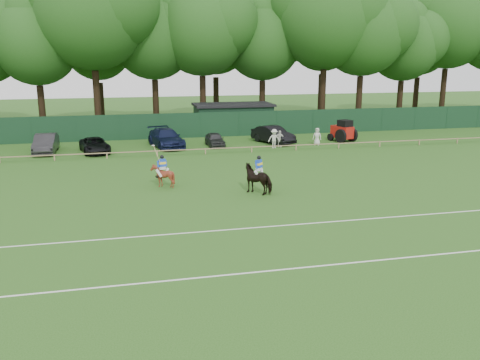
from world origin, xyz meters
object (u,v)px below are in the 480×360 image
object	(u,v)px
estate_black	(273,135)
spectator_left	(274,139)
sedan_navy	(166,138)
spectator_mid	(280,139)
suv_black	(95,145)
sedan_grey	(46,143)
horse_dark	(259,179)
tractor	(343,131)
spectator_right	(317,137)
hatch_grey	(215,139)
horse_chestnut	(163,176)
utility_shed	(233,118)

from	to	relation	value
estate_black	spectator_left	world-z (taller)	spectator_left
sedan_navy	spectator_mid	bearing A→B (deg)	-25.01
suv_black	spectator_left	distance (m)	15.56
sedan_grey	suv_black	world-z (taller)	sedan_grey
horse_dark	suv_black	distance (m)	18.71
sedan_grey	tractor	size ratio (longest dim) A/B	1.67
spectator_mid	spectator_right	distance (m)	3.66
hatch_grey	spectator_right	distance (m)	9.40
horse_dark	spectator_mid	bearing A→B (deg)	-156.57
sedan_navy	spectator_left	xyz separation A→B (m)	(9.34, -2.75, 0.04)
horse_dark	hatch_grey	bearing A→B (deg)	-135.83
horse_chestnut	tractor	world-z (taller)	tractor
spectator_right	estate_black	bearing A→B (deg)	-179.48
horse_chestnut	spectator_right	world-z (taller)	spectator_right
tractor	spectator_mid	bearing A→B (deg)	172.78
estate_black	tractor	distance (m)	6.81
hatch_grey	tractor	size ratio (longest dim) A/B	1.24
tractor	sedan_grey	bearing A→B (deg)	159.82
horse_dark	horse_chestnut	distance (m)	6.15
spectator_left	spectator_right	distance (m)	4.32
spectator_left	sedan_grey	bearing A→B (deg)	176.03
spectator_mid	spectator_left	bearing A→B (deg)	-135.54
suv_black	sedan_navy	xyz separation A→B (m)	(6.16, 1.42, 0.18)
spectator_right	sedan_navy	bearing A→B (deg)	-159.96
suv_black	sedan_grey	bearing A→B (deg)	155.63
horse_chestnut	spectator_left	world-z (taller)	spectator_left
sedan_grey	estate_black	bearing A→B (deg)	0.90
horse_dark	sedan_navy	distance (m)	17.58
horse_dark	sedan_navy	xyz separation A→B (m)	(-4.03, 17.11, -0.06)
sedan_navy	hatch_grey	size ratio (longest dim) A/B	1.56
horse_dark	horse_chestnut	world-z (taller)	horse_dark
horse_dark	spectator_left	distance (m)	15.31
estate_black	spectator_right	world-z (taller)	estate_black
sedan_navy	hatch_grey	distance (m)	4.40
sedan_grey	hatch_grey	bearing A→B (deg)	-0.16
horse_dark	estate_black	xyz separation A→B (m)	(5.98, 16.89, -0.07)
suv_black	utility_shed	world-z (taller)	utility_shed
hatch_grey	spectator_left	bearing A→B (deg)	-24.57
sedan_navy	utility_shed	xyz separation A→B (m)	(7.88, 7.74, 0.72)
suv_black	estate_black	xyz separation A→B (m)	(16.17, 1.20, 0.16)
spectator_right	utility_shed	xyz separation A→B (m)	(-5.75, 9.94, 0.74)
spectator_left	spectator_mid	size ratio (longest dim) A/B	1.13
sedan_grey	estate_black	world-z (taller)	estate_black
sedan_grey	horse_dark	bearing A→B (deg)	-49.28
horse_chestnut	suv_black	world-z (taller)	horse_chestnut
spectator_left	spectator_right	size ratio (longest dim) A/B	1.07
sedan_navy	tractor	distance (m)	16.81
sedan_navy	utility_shed	world-z (taller)	utility_shed
suv_black	estate_black	distance (m)	16.22
sedan_grey	suv_black	distance (m)	4.15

